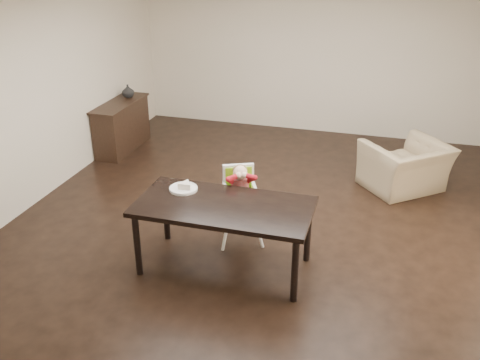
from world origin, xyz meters
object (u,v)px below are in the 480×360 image
object	(u,v)px
sideboard	(122,126)
armchair	(406,159)
high_chair	(240,187)
dining_table	(224,211)

from	to	relation	value
sideboard	armchair	bearing A→B (deg)	-3.59
high_chair	armchair	bearing A→B (deg)	22.03
high_chair	sideboard	distance (m)	3.41
armchair	high_chair	bearing A→B (deg)	6.02
dining_table	armchair	distance (m)	3.10
high_chair	sideboard	size ratio (longest dim) A/B	0.74
dining_table	high_chair	bearing A→B (deg)	91.09
dining_table	armchair	world-z (taller)	armchair
armchair	sideboard	world-z (taller)	armchair
armchair	sideboard	distance (m)	4.44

